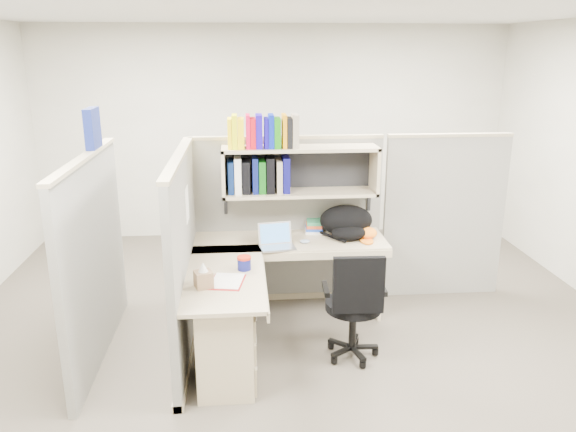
{
  "coord_description": "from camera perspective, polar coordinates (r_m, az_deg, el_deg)",
  "views": [
    {
      "loc": [
        -0.42,
        -4.24,
        2.4
      ],
      "look_at": [
        -0.05,
        0.25,
        1.05
      ],
      "focal_mm": 35.0,
      "sensor_mm": 36.0,
      "label": 1
    }
  ],
  "objects": [
    {
      "name": "backpack",
      "position": [
        5.16,
        6.05,
        -0.64
      ],
      "size": [
        0.57,
        0.49,
        0.29
      ],
      "primitive_type": null,
      "rotation": [
        0.0,
        0.0,
        0.27
      ],
      "color": "black",
      "rests_on": "desk"
    },
    {
      "name": "mouse",
      "position": [
        5.01,
        1.74,
        -2.59
      ],
      "size": [
        0.09,
        0.07,
        0.03
      ],
      "primitive_type": "ellipsoid",
      "rotation": [
        0.0,
        0.0,
        -0.11
      ],
      "color": "#8297B9",
      "rests_on": "desk"
    },
    {
      "name": "cubicle",
      "position": [
        4.92,
        -3.93,
        -1.02
      ],
      "size": [
        3.79,
        1.84,
        1.95
      ],
      "color": "slate",
      "rests_on": "ground"
    },
    {
      "name": "tissue_box",
      "position": [
        4.13,
        -8.6,
        -5.93
      ],
      "size": [
        0.15,
        0.15,
        0.19
      ],
      "primitive_type": null,
      "rotation": [
        0.0,
        0.0,
        0.33
      ],
      "color": "#8C6D4F",
      "rests_on": "desk"
    },
    {
      "name": "book_stack",
      "position": [
        5.33,
        2.66,
        -0.99
      ],
      "size": [
        0.19,
        0.24,
        0.11
      ],
      "primitive_type": null,
      "rotation": [
        0.0,
        0.0,
        -0.09
      ],
      "color": "gray",
      "rests_on": "desk"
    },
    {
      "name": "laptop",
      "position": [
        4.86,
        -1.09,
        -2.1
      ],
      "size": [
        0.34,
        0.34,
        0.21
      ],
      "primitive_type": null,
      "rotation": [
        0.0,
        0.0,
        0.15
      ],
      "color": "#B1B2B6",
      "rests_on": "desk"
    },
    {
      "name": "desk",
      "position": [
        4.41,
        -4.17,
        -9.77
      ],
      "size": [
        1.74,
        1.75,
        0.73
      ],
      "color": "tan",
      "rests_on": "ground"
    },
    {
      "name": "loose_paper",
      "position": [
        4.25,
        -6.21,
        -6.56
      ],
      "size": [
        0.27,
        0.33,
        0.0
      ],
      "primitive_type": null,
      "rotation": [
        0.0,
        0.0,
        -0.18
      ],
      "color": "white",
      "rests_on": "desk"
    },
    {
      "name": "snack_canister",
      "position": [
        4.43,
        -4.48,
        -4.77
      ],
      "size": [
        0.11,
        0.11,
        0.11
      ],
      "color": "navy",
      "rests_on": "desk"
    },
    {
      "name": "paper_cup",
      "position": [
        5.24,
        -0.1,
        -1.36
      ],
      "size": [
        0.09,
        0.09,
        0.1
      ],
      "primitive_type": "cylinder",
      "rotation": [
        0.0,
        0.0,
        -0.36
      ],
      "color": "white",
      "rests_on": "desk"
    },
    {
      "name": "room_shell",
      "position": [
        4.33,
        0.89,
        6.29
      ],
      "size": [
        6.0,
        6.0,
        6.0
      ],
      "color": "#A7A497",
      "rests_on": "ground"
    },
    {
      "name": "ground",
      "position": [
        4.89,
        0.8,
        -12.74
      ],
      "size": [
        6.0,
        6.0,
        0.0
      ],
      "primitive_type": "plane",
      "color": "#3A342C",
      "rests_on": "ground"
    },
    {
      "name": "orange_cap",
      "position": [
        5.18,
        8.0,
        -1.7
      ],
      "size": [
        0.23,
        0.26,
        0.1
      ],
      "primitive_type": null,
      "rotation": [
        0.0,
        0.0,
        -0.22
      ],
      "color": "orange",
      "rests_on": "desk"
    },
    {
      "name": "task_chair",
      "position": [
        4.53,
        6.68,
        -10.61
      ],
      "size": [
        0.49,
        0.46,
        0.94
      ],
      "color": "black",
      "rests_on": "ground"
    }
  ]
}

